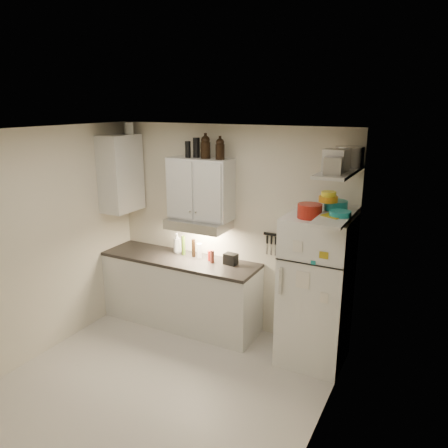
% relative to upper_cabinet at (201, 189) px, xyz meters
% --- Properties ---
extents(floor, '(3.20, 3.00, 0.02)m').
position_rel_upper_cabinet_xyz_m(floor, '(0.30, -1.33, -1.84)').
color(floor, beige).
rests_on(floor, ground).
extents(ceiling, '(3.20, 3.00, 0.02)m').
position_rel_upper_cabinet_xyz_m(ceiling, '(0.30, -1.33, 0.78)').
color(ceiling, silver).
rests_on(ceiling, ground).
extents(back_wall, '(3.20, 0.02, 2.60)m').
position_rel_upper_cabinet_xyz_m(back_wall, '(0.30, 0.18, -0.53)').
color(back_wall, beige).
rests_on(back_wall, ground).
extents(left_wall, '(0.02, 3.00, 2.60)m').
position_rel_upper_cabinet_xyz_m(left_wall, '(-1.31, -1.33, -0.53)').
color(left_wall, beige).
rests_on(left_wall, ground).
extents(right_wall, '(0.02, 3.00, 2.60)m').
position_rel_upper_cabinet_xyz_m(right_wall, '(1.91, -1.33, -0.53)').
color(right_wall, beige).
rests_on(right_wall, ground).
extents(base_cabinet, '(2.10, 0.60, 0.88)m').
position_rel_upper_cabinet_xyz_m(base_cabinet, '(-0.25, -0.14, -1.39)').
color(base_cabinet, silver).
rests_on(base_cabinet, floor).
extents(countertop, '(2.10, 0.62, 0.04)m').
position_rel_upper_cabinet_xyz_m(countertop, '(-0.25, -0.14, -0.93)').
color(countertop, black).
rests_on(countertop, base_cabinet).
extents(upper_cabinet, '(0.80, 0.33, 0.75)m').
position_rel_upper_cabinet_xyz_m(upper_cabinet, '(0.00, 0.00, 0.00)').
color(upper_cabinet, silver).
rests_on(upper_cabinet, back_wall).
extents(side_cabinet, '(0.33, 0.55, 1.00)m').
position_rel_upper_cabinet_xyz_m(side_cabinet, '(-1.14, -0.14, 0.12)').
color(side_cabinet, silver).
rests_on(side_cabinet, left_wall).
extents(range_hood, '(0.76, 0.46, 0.12)m').
position_rel_upper_cabinet_xyz_m(range_hood, '(0.00, -0.06, -0.44)').
color(range_hood, silver).
rests_on(range_hood, back_wall).
extents(fridge, '(0.70, 0.68, 1.70)m').
position_rel_upper_cabinet_xyz_m(fridge, '(1.55, -0.18, -0.98)').
color(fridge, white).
rests_on(fridge, floor).
extents(shelf_hi, '(0.30, 0.95, 0.03)m').
position_rel_upper_cabinet_xyz_m(shelf_hi, '(1.75, -0.31, 0.38)').
color(shelf_hi, silver).
rests_on(shelf_hi, right_wall).
extents(shelf_lo, '(0.30, 0.95, 0.03)m').
position_rel_upper_cabinet_xyz_m(shelf_lo, '(1.75, -0.31, -0.07)').
color(shelf_lo, silver).
rests_on(shelf_lo, right_wall).
extents(knife_strip, '(0.42, 0.02, 0.03)m').
position_rel_upper_cabinet_xyz_m(knife_strip, '(1.00, 0.15, -0.51)').
color(knife_strip, black).
rests_on(knife_strip, back_wall).
extents(dutch_oven, '(0.29, 0.29, 0.15)m').
position_rel_upper_cabinet_xyz_m(dutch_oven, '(1.47, -0.30, -0.05)').
color(dutch_oven, maroon).
rests_on(dutch_oven, fridge).
extents(book_stack, '(0.28, 0.30, 0.08)m').
position_rel_upper_cabinet_xyz_m(book_stack, '(1.75, -0.37, -0.08)').
color(book_stack, '#B09616').
rests_on(book_stack, fridge).
extents(spice_jar, '(0.06, 0.06, 0.10)m').
position_rel_upper_cabinet_xyz_m(spice_jar, '(1.55, -0.29, -0.07)').
color(spice_jar, silver).
rests_on(spice_jar, fridge).
extents(stock_pot, '(0.31, 0.31, 0.21)m').
position_rel_upper_cabinet_xyz_m(stock_pot, '(1.77, -0.02, 0.49)').
color(stock_pot, silver).
rests_on(stock_pot, shelf_hi).
extents(tin_a, '(0.23, 0.21, 0.21)m').
position_rel_upper_cabinet_xyz_m(tin_a, '(1.73, -0.41, 0.50)').
color(tin_a, '#AAAAAD').
rests_on(tin_a, shelf_hi).
extents(tin_b, '(0.18, 0.18, 0.16)m').
position_rel_upper_cabinet_xyz_m(tin_b, '(1.75, -0.60, 0.47)').
color(tin_b, '#AAAAAD').
rests_on(tin_b, shelf_hi).
extents(bowl_teal, '(0.24, 0.24, 0.10)m').
position_rel_upper_cabinet_xyz_m(bowl_teal, '(1.69, -0.13, -0.00)').
color(bowl_teal, teal).
rests_on(bowl_teal, shelf_lo).
extents(bowl_orange, '(0.19, 0.19, 0.06)m').
position_rel_upper_cabinet_xyz_m(bowl_orange, '(1.63, -0.22, 0.08)').
color(bowl_orange, orange).
rests_on(bowl_orange, bowl_teal).
extents(bowl_yellow, '(0.15, 0.15, 0.05)m').
position_rel_upper_cabinet_xyz_m(bowl_yellow, '(1.63, -0.22, 0.13)').
color(bowl_yellow, yellow).
rests_on(bowl_yellow, bowl_orange).
extents(plates, '(0.27, 0.27, 0.05)m').
position_rel_upper_cabinet_xyz_m(plates, '(1.80, -0.38, -0.02)').
color(plates, teal).
rests_on(plates, shelf_lo).
extents(growler_a, '(0.13, 0.13, 0.28)m').
position_rel_upper_cabinet_xyz_m(growler_a, '(0.08, -0.01, 0.51)').
color(growler_a, black).
rests_on(growler_a, upper_cabinet).
extents(growler_b, '(0.11, 0.11, 0.25)m').
position_rel_upper_cabinet_xyz_m(growler_b, '(0.28, -0.02, 0.50)').
color(growler_b, black).
rests_on(growler_b, upper_cabinet).
extents(thermos_a, '(0.09, 0.09, 0.24)m').
position_rel_upper_cabinet_xyz_m(thermos_a, '(-0.07, 0.03, 0.49)').
color(thermos_a, black).
rests_on(thermos_a, upper_cabinet).
extents(thermos_b, '(0.08, 0.08, 0.20)m').
position_rel_upper_cabinet_xyz_m(thermos_b, '(-0.15, -0.04, 0.47)').
color(thermos_b, black).
rests_on(thermos_b, upper_cabinet).
extents(side_jar, '(0.15, 0.15, 0.15)m').
position_rel_upper_cabinet_xyz_m(side_jar, '(-1.06, -0.01, 0.70)').
color(side_jar, silver).
rests_on(side_jar, side_cabinet).
extents(soap_bottle, '(0.13, 0.13, 0.31)m').
position_rel_upper_cabinet_xyz_m(soap_bottle, '(-0.39, 0.02, -0.75)').
color(soap_bottle, silver).
rests_on(soap_bottle, countertop).
extents(pepper_mill, '(0.06, 0.06, 0.16)m').
position_rel_upper_cabinet_xyz_m(pepper_mill, '(0.21, -0.10, -0.82)').
color(pepper_mill, maroon).
rests_on(pepper_mill, countertop).
extents(oil_bottle, '(0.06, 0.06, 0.26)m').
position_rel_upper_cabinet_xyz_m(oil_bottle, '(-0.27, -0.01, -0.78)').
color(oil_bottle, '#3C5816').
rests_on(oil_bottle, countertop).
extents(vinegar_bottle, '(0.06, 0.06, 0.24)m').
position_rel_upper_cabinet_xyz_m(vinegar_bottle, '(-0.11, -0.01, -0.79)').
color(vinegar_bottle, black).
rests_on(vinegar_bottle, countertop).
extents(clear_bottle, '(0.07, 0.07, 0.19)m').
position_rel_upper_cabinet_xyz_m(clear_bottle, '(-0.03, -0.01, -0.81)').
color(clear_bottle, silver).
rests_on(clear_bottle, countertop).
extents(red_jar, '(0.08, 0.08, 0.13)m').
position_rel_upper_cabinet_xyz_m(red_jar, '(0.15, -0.04, -0.84)').
color(red_jar, maroon).
rests_on(red_jar, countertop).
extents(caddy, '(0.17, 0.13, 0.14)m').
position_rel_upper_cabinet_xyz_m(caddy, '(0.44, -0.04, -0.84)').
color(caddy, black).
rests_on(caddy, countertop).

